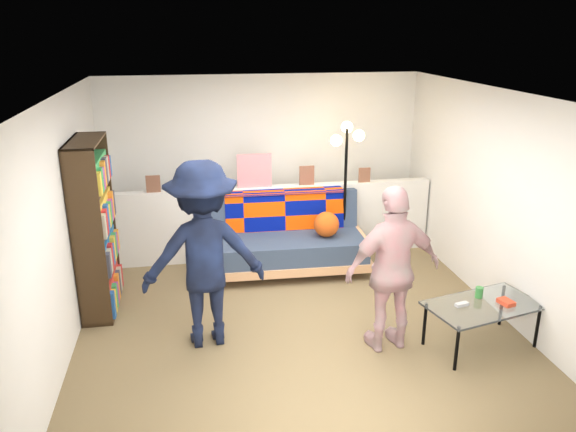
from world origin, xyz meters
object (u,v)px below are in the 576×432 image
Objects in this scene: floor_lamp at (346,164)px; person_right at (393,270)px; bookshelf at (95,233)px; futon_sofa at (289,239)px; coffee_table at (484,307)px; person_left at (204,255)px.

person_right is at bearing -93.83° from floor_lamp.
floor_lamp is at bearing 15.86° from bookshelf.
futon_sofa is at bearing -165.32° from floor_lamp.
person_right is at bearing -72.30° from futon_sofa.
floor_lamp is 1.13× the size of person_right.
bookshelf reaches higher than futon_sofa.
bookshelf is 4.11m from coffee_table.
person_left is at bearing -21.23° from person_right.
person_left is 1.82m from person_right.
bookshelf is at bearing 158.27° from coffee_table.
floor_lamp is 1.00× the size of person_left.
person_right is (0.64, -2.02, 0.42)m from futon_sofa.
futon_sofa is 1.25× the size of person_right.
floor_lamp reaches higher than person_right.
person_left is (1.14, -0.93, 0.04)m from bookshelf.
bookshelf is 1.16× the size of person_right.
coffee_table is 2.65m from floor_lamp.
person_left reaches higher than person_right.
bookshelf is at bearing -163.74° from futon_sofa.
futon_sofa is at bearing -130.21° from person_left.
coffee_table is 0.65× the size of floor_lamp.
coffee_table is at bearing -21.73° from bookshelf.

